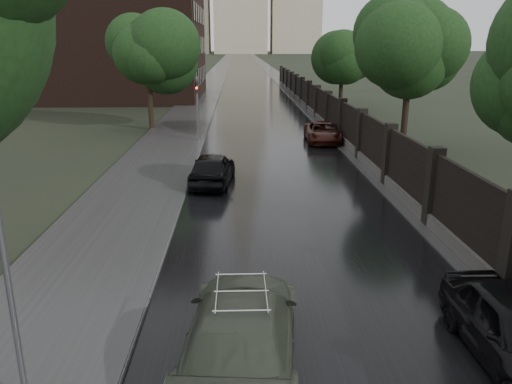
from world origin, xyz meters
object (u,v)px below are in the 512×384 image
hatchback_left (212,168)px  traffic_light (197,104)px  tree_left_far (147,53)px  tree_right_c (343,55)px  volga_sedan (242,329)px  tree_right_b (410,62)px  car_right_far (323,132)px  lamp_post (5,265)px

hatchback_left → traffic_light: bearing=-76.3°
tree_left_far → tree_right_c: tree_left_far is taller
traffic_light → volga_sedan: size_ratio=0.78×
tree_right_c → hatchback_left: size_ratio=1.69×
tree_right_b → car_right_far: 6.61m
lamp_post → volga_sedan: lamp_post is taller
tree_right_b → hatchback_left: (-10.47, -6.54, -4.24)m
tree_right_b → car_right_far: size_ratio=1.58×
traffic_light → volga_sedan: (2.50, -22.34, -1.65)m
hatchback_left → tree_left_far: bearing=-65.2°
traffic_light → hatchback_left: bearing=-82.1°
tree_left_far → volga_sedan: bearing=-77.2°
tree_right_c → car_right_far: bearing=-105.1°
hatchback_left → lamp_post: bearing=85.9°
tree_right_c → hatchback_left: tree_right_c is taller
tree_right_c → lamp_post: tree_right_c is taller
tree_right_b → lamp_post: (-12.90, -20.50, -2.28)m
tree_left_far → tree_right_b: bearing=-27.3°
tree_left_far → volga_sedan: (6.20, -27.34, -4.49)m
tree_right_c → car_right_far: size_ratio=1.58×
tree_right_c → traffic_light: size_ratio=1.75×
traffic_light → car_right_far: bearing=-1.0°
tree_right_b → car_right_far: bearing=145.1°
lamp_post → volga_sedan: (3.60, 1.16, -1.92)m
tree_right_c → volga_sedan: bearing=-104.0°
traffic_light → tree_right_b: bearing=-14.2°
hatchback_left → car_right_far: 11.35m
tree_right_b → volga_sedan: 21.87m
car_right_far → tree_left_far: bearing=158.2°
tree_right_b → lamp_post: size_ratio=1.37×
tree_right_b → tree_left_far: bearing=152.7°
car_right_far → volga_sedan: bearing=-100.7°
tree_left_far → lamp_post: (2.60, -28.50, -2.57)m
lamp_post → volga_sedan: size_ratio=0.99×
tree_right_b → car_right_far: tree_right_b is taller
traffic_light → tree_right_c: bearing=51.8°
tree_right_b → hatchback_left: size_ratio=1.69×
volga_sedan → hatchback_left: (-1.17, 12.80, -0.04)m
traffic_light → car_right_far: size_ratio=0.90×
hatchback_left → car_right_far: bearing=-118.4°
tree_left_far → lamp_post: 28.73m
tree_left_far → hatchback_left: bearing=-70.9°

